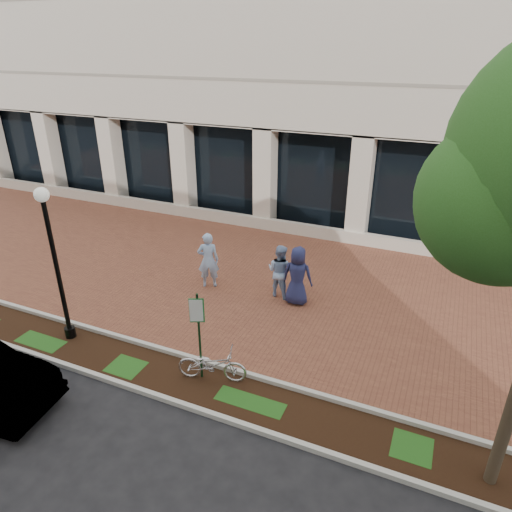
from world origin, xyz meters
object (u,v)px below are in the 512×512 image
at_px(pedestrian_left, 208,260).
at_px(pedestrian_right, 297,276).
at_px(pedestrian_mid, 280,271).
at_px(lamppost, 55,258).
at_px(locked_bicycle, 212,364).
at_px(parking_sign, 198,326).
at_px(bollard, 486,258).

xyz_separation_m(pedestrian_left, pedestrian_right, (2.98, 0.14, -0.01)).
bearing_deg(pedestrian_mid, lamppost, 55.34).
relative_size(lamppost, locked_bicycle, 2.55).
height_order(pedestrian_mid, pedestrian_right, pedestrian_right).
height_order(lamppost, locked_bicycle, lamppost).
relative_size(parking_sign, bollard, 2.44).
height_order(lamppost, pedestrian_right, lamppost).
distance_m(pedestrian_left, bollard, 9.66).
xyz_separation_m(pedestrian_left, pedestrian_mid, (2.34, 0.35, -0.08)).
distance_m(lamppost, locked_bicycle, 4.80).
relative_size(pedestrian_mid, pedestrian_right, 0.93).
xyz_separation_m(locked_bicycle, bollard, (6.01, 8.92, 0.04)).
distance_m(lamppost, pedestrian_mid, 6.42).
bearing_deg(pedestrian_left, parking_sign, 91.73).
bearing_deg(pedestrian_right, locked_bicycle, 77.57).
xyz_separation_m(lamppost, pedestrian_left, (2.08, 4.05, -1.45)).
relative_size(parking_sign, pedestrian_left, 1.22).
relative_size(locked_bicycle, pedestrian_left, 0.88).
distance_m(parking_sign, pedestrian_right, 4.35).
relative_size(locked_bicycle, pedestrian_mid, 0.96).
bearing_deg(lamppost, parking_sign, -0.24).
bearing_deg(bollard, pedestrian_left, -149.48).
bearing_deg(pedestrian_right, parking_sign, 74.06).
bearing_deg(pedestrian_right, pedestrian_left, -0.48).
distance_m(pedestrian_left, pedestrian_right, 2.99).
bearing_deg(pedestrian_right, bollard, -141.37).
xyz_separation_m(lamppost, bollard, (10.40, 8.95, -1.91)).
bearing_deg(locked_bicycle, lamppost, 74.95).
bearing_deg(bollard, pedestrian_right, -138.22).
xyz_separation_m(parking_sign, bollard, (6.29, 8.97, -0.99)).
bearing_deg(locked_bicycle, pedestrian_left, 14.39).
height_order(parking_sign, pedestrian_mid, parking_sign).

